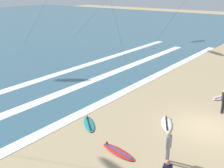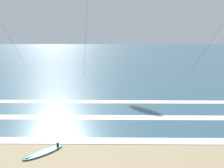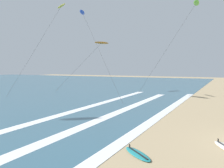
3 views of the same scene
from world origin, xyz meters
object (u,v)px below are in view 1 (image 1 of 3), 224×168
at_px(surfer_background_far, 168,144).
at_px(surfboard_foreground_flat, 89,124).
at_px(surfboard_right_spare, 118,152).
at_px(surfboard_near_water, 222,97).
at_px(surfer_foreground_main, 224,99).
at_px(surfboard_left_pile, 167,124).

height_order(surfer_background_far, surfboard_foreground_flat, surfer_background_far).
xyz_separation_m(surfer_background_far, surfboard_right_spare, (-0.75, 2.27, -0.91)).
distance_m(surfboard_foreground_flat, surfboard_near_water, 10.47).
distance_m(surfer_foreground_main, surfboard_right_spare, 8.32).
bearing_deg(surfboard_left_pile, surfer_foreground_main, -30.60).
xyz_separation_m(surfer_foreground_main, surfer_background_far, (-7.06, 0.44, 0.00)).
relative_size(surfer_background_far, surfboard_foreground_flat, 0.81).
xyz_separation_m(surfboard_left_pile, surfboard_right_spare, (-4.17, 0.56, 0.00)).
distance_m(surfer_background_far, surfboard_left_pile, 3.93).
height_order(surfer_foreground_main, surfboard_left_pile, surfer_foreground_main).
height_order(surfboard_near_water, surfboard_right_spare, same).
relative_size(surfer_foreground_main, surfboard_left_pile, 0.75).
bearing_deg(surfboard_near_water, surfboard_foreground_flat, 151.01).
bearing_deg(surfboard_near_water, surfboard_left_pile, 167.73).
relative_size(surfer_background_far, surfboard_near_water, 0.73).
distance_m(surfboard_foreground_flat, surfboard_left_pile, 4.64).
bearing_deg(surfboard_near_water, surfer_foreground_main, -164.09).
distance_m(surfboard_left_pile, surfboard_near_water, 6.50).
xyz_separation_m(surfboard_foreground_flat, surfboard_left_pile, (2.81, -3.69, 0.00)).
bearing_deg(surfboard_foreground_flat, surfboard_near_water, -28.99).
xyz_separation_m(surfer_foreground_main, surfboard_left_pile, (-3.64, 2.15, -0.91)).
xyz_separation_m(surfer_foreground_main, surfboard_near_water, (2.71, 0.77, -0.91)).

